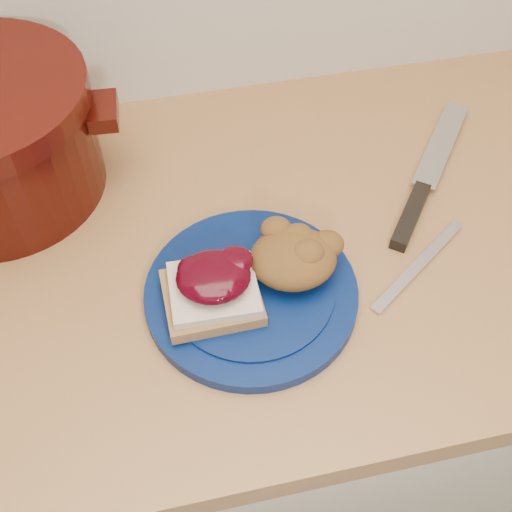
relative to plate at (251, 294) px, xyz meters
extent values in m
cube|color=beige|center=(-0.02, 0.09, -0.48)|extent=(4.00, 0.60, 0.86)
cylinder|color=#05184C|center=(0.00, 0.00, 0.00)|extent=(0.26, 0.26, 0.02)
cube|color=olive|center=(-0.05, -0.01, 0.02)|extent=(0.11, 0.09, 0.02)
cube|color=beige|center=(-0.04, -0.01, 0.03)|extent=(0.10, 0.09, 0.01)
ellipsoid|color=#31010B|center=(-0.04, 0.00, 0.05)|extent=(0.09, 0.08, 0.02)
ellipsoid|color=brown|center=(0.05, 0.01, 0.04)|extent=(0.11, 0.09, 0.05)
cube|color=black|center=(0.22, 0.07, 0.00)|extent=(0.08, 0.10, 0.02)
cube|color=silver|center=(0.31, 0.19, 0.00)|extent=(0.14, 0.17, 0.00)
cube|color=silver|center=(0.20, 0.00, 0.00)|extent=(0.15, 0.11, 0.00)
cube|color=#330905|center=(-0.13, 0.24, 0.10)|extent=(0.04, 0.06, 0.02)
camera|label=1|loc=(-0.08, -0.41, 0.60)|focal=45.00mm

